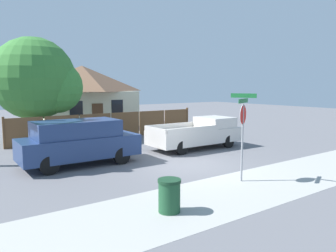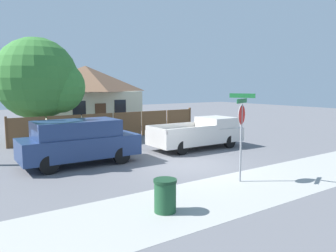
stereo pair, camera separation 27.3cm
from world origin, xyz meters
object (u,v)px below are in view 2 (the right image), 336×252
at_px(oak_tree, 41,81).
at_px(orange_pickup, 199,133).
at_px(house, 86,95).
at_px(red_suv, 79,141).
at_px(stop_sign, 241,122).
at_px(trash_bin, 165,195).

height_order(oak_tree, orange_pickup, oak_tree).
distance_m(house, red_suv, 14.55).
bearing_deg(house, oak_tree, -129.62).
height_order(oak_tree, stop_sign, oak_tree).
bearing_deg(red_suv, orange_pickup, 0.72).
bearing_deg(red_suv, oak_tree, 88.21).
bearing_deg(house, orange_pickup, -84.61).
bearing_deg(orange_pickup, stop_sign, -116.07).
bearing_deg(red_suv, house, 68.87).
xyz_separation_m(stop_sign, trash_bin, (-3.75, -0.84, -1.65)).
bearing_deg(trash_bin, orange_pickup, 44.46).
xyz_separation_m(orange_pickup, trash_bin, (-6.60, -6.47, -0.35)).
relative_size(oak_tree, stop_sign, 2.01).
xyz_separation_m(house, stop_sign, (-1.58, -19.06, -0.50)).
distance_m(oak_tree, stop_sign, 13.49).
bearing_deg(stop_sign, orange_pickup, 38.61).
xyz_separation_m(red_suv, trash_bin, (0.06, -6.47, -0.57)).
distance_m(oak_tree, orange_pickup, 10.09).
relative_size(house, trash_bin, 9.02).
distance_m(orange_pickup, trash_bin, 9.25).
relative_size(red_suv, orange_pickup, 0.95).
distance_m(house, stop_sign, 19.13).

